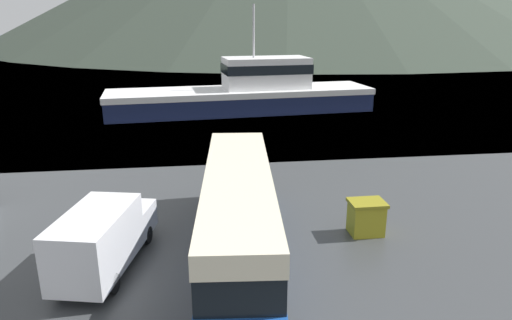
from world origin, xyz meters
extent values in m
plane|color=slate|center=(0.00, 140.69, 0.00)|extent=(240.00, 240.00, 0.00)
cube|color=#194799|center=(-1.13, 9.35, 0.95)|extent=(3.49, 12.28, 1.01)
cube|color=black|center=(-1.13, 9.35, 2.03)|extent=(3.42, 12.03, 1.15)
cube|color=beige|center=(-1.13, 9.35, 2.96)|extent=(3.49, 12.28, 0.72)
cube|color=black|center=(-0.60, 15.40, 1.83)|extent=(2.15, 0.25, 1.55)
cylinder|color=black|center=(-1.83, 13.67, 0.45)|extent=(0.38, 0.92, 0.90)
cylinder|color=black|center=(0.30, 13.48, 0.45)|extent=(0.38, 0.92, 0.90)
cylinder|color=black|center=(-2.57, 5.22, 0.45)|extent=(0.38, 0.92, 0.90)
cylinder|color=black|center=(-0.43, 5.03, 0.45)|extent=(0.38, 0.92, 0.90)
cube|color=silver|center=(-6.16, 8.39, 1.38)|extent=(2.80, 4.33, 2.06)
cube|color=silver|center=(-5.53, 11.17, 0.92)|extent=(2.30, 2.11, 1.13)
cube|color=black|center=(-5.72, 10.36, 1.85)|extent=(1.64, 0.43, 0.72)
cylinder|color=black|center=(-6.43, 11.14, 0.35)|extent=(0.37, 0.73, 0.70)
cylinder|color=black|center=(-4.73, 10.76, 0.35)|extent=(0.37, 0.73, 0.70)
cylinder|color=black|center=(-7.22, 7.69, 0.35)|extent=(0.37, 0.73, 0.70)
cylinder|color=black|center=(-5.52, 7.30, 0.35)|extent=(0.37, 0.73, 0.70)
cube|color=#19234C|center=(1.69, 37.22, 1.10)|extent=(25.52, 8.27, 2.20)
cube|color=white|center=(1.69, 37.22, 1.93)|extent=(25.78, 8.35, 0.55)
cube|color=white|center=(4.19, 37.47, 3.66)|extent=(8.39, 4.85, 2.92)
cube|color=black|center=(4.19, 37.47, 4.10)|extent=(8.56, 4.98, 0.88)
cylinder|color=#B2B2B7|center=(2.99, 37.35, 7.53)|extent=(0.20, 0.20, 4.82)
cube|color=olive|center=(4.36, 10.42, 0.66)|extent=(1.34, 1.06, 1.31)
cube|color=olive|center=(4.36, 10.42, 1.39)|extent=(1.48, 1.17, 0.15)
cube|color=#1E5138|center=(14.52, 42.20, 0.36)|extent=(2.12, 7.06, 0.72)
camera|label=1|loc=(-2.53, -6.39, 8.78)|focal=32.00mm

